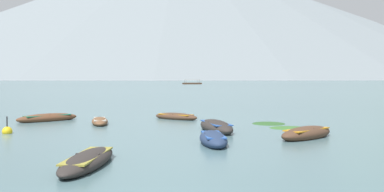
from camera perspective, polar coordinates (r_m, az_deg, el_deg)
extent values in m
plane|color=slate|center=(1506.42, 0.24, 2.35)|extent=(6000.00, 6000.00, 0.00)
cone|color=#56665B|center=(1728.20, -16.92, 8.02)|extent=(1020.45, 1020.45, 347.00)
cone|color=slate|center=(1531.18, -1.72, 12.09)|extent=(1942.83, 1942.83, 517.85)
cone|color=slate|center=(1539.38, 22.53, 9.61)|extent=(1091.10, 1091.10, 398.98)
ellipsoid|color=#2D2826|center=(13.50, -14.36, -8.76)|extent=(1.39, 4.29, 0.55)
cube|color=olive|center=(13.47, -14.37, -8.07)|extent=(1.00, 3.09, 0.05)
cube|color=#2D2826|center=(13.46, -14.37, -7.86)|extent=(0.77, 0.13, 0.04)
ellipsoid|color=#4C3323|center=(27.91, -2.26, -2.91)|extent=(3.46, 2.82, 0.54)
cube|color=orange|center=(27.89, -2.26, -2.58)|extent=(2.49, 2.03, 0.05)
cube|color=#4C3323|center=(27.89, -2.26, -2.48)|extent=(0.48, 0.66, 0.04)
ellipsoid|color=navy|center=(17.41, 2.98, -6.06)|extent=(1.41, 3.40, 0.66)
cube|color=#28519E|center=(17.38, 2.98, -5.42)|extent=(1.01, 2.45, 0.05)
cube|color=navy|center=(17.37, 2.98, -5.25)|extent=(0.76, 0.15, 0.04)
ellipsoid|color=brown|center=(25.61, -12.76, -3.49)|extent=(1.76, 3.49, 0.49)
cube|color=#B7B2A3|center=(25.59, -12.77, -3.17)|extent=(1.26, 2.51, 0.05)
cube|color=brown|center=(25.59, -12.77, -3.06)|extent=(0.66, 0.24, 0.04)
ellipsoid|color=#2D2826|center=(21.63, 3.37, -4.33)|extent=(2.25, 4.27, 0.73)
cube|color=#28519E|center=(21.60, 3.37, -3.75)|extent=(1.62, 3.08, 0.05)
cube|color=#2D2826|center=(21.60, 3.37, -3.62)|extent=(0.86, 0.29, 0.04)
ellipsoid|color=#4C3323|center=(19.81, 15.73, -5.08)|extent=(3.50, 3.37, 0.69)
cube|color=orange|center=(19.79, 15.73, -4.49)|extent=(2.52, 2.43, 0.05)
cube|color=#4C3323|center=(19.78, 15.74, -4.34)|extent=(0.61, 0.65, 0.04)
ellipsoid|color=brown|center=(28.30, -19.53, -2.93)|extent=(3.71, 3.59, 0.61)
cube|color=#197A56|center=(28.29, -19.54, -2.56)|extent=(2.67, 2.59, 0.05)
cube|color=brown|center=(28.28, -19.54, -2.46)|extent=(0.57, 0.60, 0.04)
cube|color=#4C3323|center=(200.45, 0.01, 1.74)|extent=(9.63, 5.90, 0.90)
cylinder|color=#4C4742|center=(202.69, 0.83, 2.07)|extent=(0.10, 0.10, 1.80)
cylinder|color=#4C4742|center=(200.42, 1.06, 2.06)|extent=(0.10, 0.10, 1.80)
cylinder|color=#4C4742|center=(200.54, -1.04, 2.06)|extent=(0.10, 0.10, 1.80)
cylinder|color=#4C4742|center=(198.24, -0.83, 2.06)|extent=(0.10, 0.10, 1.80)
cube|color=beige|center=(200.44, 0.01, 2.32)|extent=(8.09, 4.96, 0.12)
sphere|color=yellow|center=(22.68, -24.41, -4.54)|extent=(0.50, 0.50, 0.50)
cylinder|color=black|center=(22.63, -24.43, -3.58)|extent=(0.06, 0.06, 0.76)
ellipsoid|color=#38662D|center=(23.50, 13.43, -4.39)|extent=(2.24, 1.80, 0.14)
ellipsoid|color=#2D5628|center=(25.52, 10.66, -3.83)|extent=(2.64, 2.71, 0.14)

